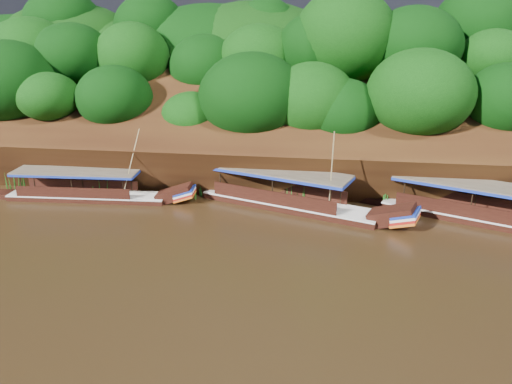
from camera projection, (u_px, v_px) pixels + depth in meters
The scene contains 6 objects.
ground at pixel (263, 259), 27.94m from camera, with size 160.00×160.00×0.00m, color black.
riverbank at pixel (293, 135), 48.51m from camera, with size 120.00×30.06×19.40m.
boat_0 at pixel (499, 216), 32.40m from camera, with size 15.28×8.05×5.97m.
boat_1 at pixel (299, 202), 34.92m from camera, with size 15.15×7.11×6.64m.
boat_2 at pixel (97, 193), 36.87m from camera, with size 13.96×2.72×5.72m.
reeds at pixel (238, 188), 36.83m from camera, with size 50.12×2.35×2.09m.
Camera 1 is at (3.09, -24.86, 12.93)m, focal length 35.00 mm.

